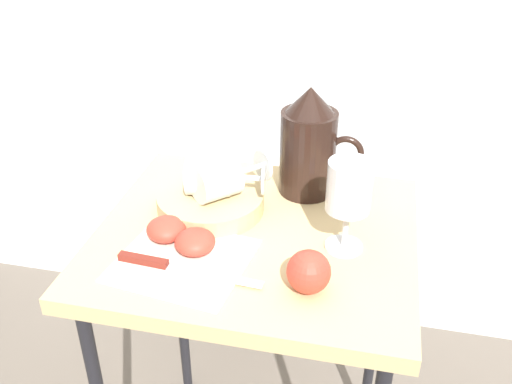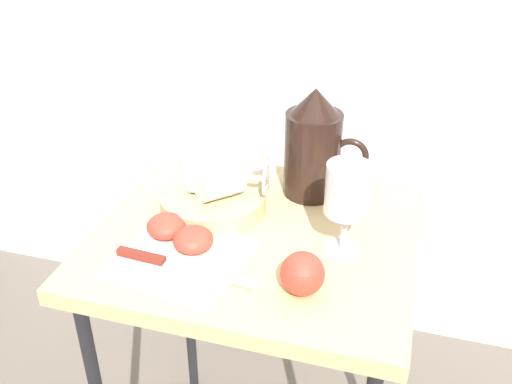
{
  "view_description": "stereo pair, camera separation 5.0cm",
  "coord_description": "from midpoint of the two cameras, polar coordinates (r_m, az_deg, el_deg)",
  "views": [
    {
      "loc": [
        0.18,
        -0.82,
        1.27
      ],
      "look_at": [
        0.0,
        0.0,
        0.78
      ],
      "focal_mm": 40.33,
      "sensor_mm": 36.0,
      "label": 1
    },
    {
      "loc": [
        0.23,
        -0.8,
        1.27
      ],
      "look_at": [
        0.0,
        0.0,
        0.78
      ],
      "focal_mm": 40.33,
      "sensor_mm": 36.0,
      "label": 2
    }
  ],
  "objects": [
    {
      "name": "knife",
      "position": [
        0.94,
        -10.31,
        -7.21
      ],
      "size": [
        0.24,
        0.03,
        0.01
      ],
      "color": "silver",
      "rests_on": "linen_napkin"
    },
    {
      "name": "linen_napkin",
      "position": [
        0.95,
        -8.76,
        -6.74
      ],
      "size": [
        0.23,
        0.22,
        0.0
      ],
      "primitive_type": "cube",
      "rotation": [
        0.0,
        0.0,
        -0.14
      ],
      "color": "silver",
      "rests_on": "table"
    },
    {
      "name": "pitcher",
      "position": [
        1.09,
        3.91,
        4.09
      ],
      "size": [
        0.16,
        0.11,
        0.21
      ],
      "color": "black",
      "rests_on": "table"
    },
    {
      "name": "apple_whole",
      "position": [
        0.87,
        3.58,
        -7.93
      ],
      "size": [
        0.07,
        0.07,
        0.07
      ],
      "primitive_type": "sphere",
      "color": "#CC3D2D",
      "rests_on": "table"
    },
    {
      "name": "apple_half_left",
      "position": [
        1.0,
        -10.33,
        -3.66
      ],
      "size": [
        0.07,
        0.07,
        0.04
      ],
      "primitive_type": "ellipsoid",
      "color": "#CC3D2D",
      "rests_on": "linen_napkin"
    },
    {
      "name": "table",
      "position": [
        1.06,
        -1.38,
        -7.02
      ],
      "size": [
        0.56,
        0.49,
        0.7
      ],
      "color": "tan",
      "rests_on": "ground_plane"
    },
    {
      "name": "apple_half_right",
      "position": [
        0.96,
        -7.57,
        -4.95
      ],
      "size": [
        0.07,
        0.07,
        0.04
      ],
      "primitive_type": "ellipsoid",
      "color": "#CC3D2D",
      "rests_on": "linen_napkin"
    },
    {
      "name": "basket_tray",
      "position": [
        1.07,
        -5.88,
        -1.0
      ],
      "size": [
        0.2,
        0.2,
        0.03
      ],
      "primitive_type": "cylinder",
      "color": "tan",
      "rests_on": "table"
    },
    {
      "name": "wine_glass_tipped_near",
      "position": [
        1.03,
        -5.14,
        1.28
      ],
      "size": [
        0.15,
        0.15,
        0.07
      ],
      "color": "silver",
      "rests_on": "basket_tray"
    },
    {
      "name": "wine_glass_tipped_far",
      "position": [
        1.04,
        -5.75,
        1.55
      ],
      "size": [
        0.15,
        0.08,
        0.07
      ],
      "color": "silver",
      "rests_on": "basket_tray"
    },
    {
      "name": "wine_glass_upright",
      "position": [
        0.92,
        7.65,
        0.02
      ],
      "size": [
        0.07,
        0.07,
        0.16
      ],
      "color": "silver",
      "rests_on": "table"
    }
  ]
}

